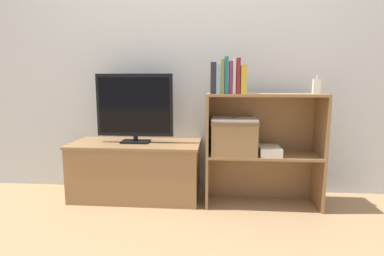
# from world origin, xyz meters

# --- Properties ---
(ground_plane) EXTENTS (16.00, 16.00, 0.00)m
(ground_plane) POSITION_xyz_m (0.00, 0.00, 0.00)
(ground_plane) COLOR #A37F56
(wall_back) EXTENTS (10.00, 0.05, 2.40)m
(wall_back) POSITION_xyz_m (0.00, 0.47, 1.20)
(wall_back) COLOR silver
(wall_back) RESTS_ON ground_plane
(tv_stand) EXTENTS (1.03, 0.46, 0.46)m
(tv_stand) POSITION_xyz_m (-0.46, 0.22, 0.23)
(tv_stand) COLOR olive
(tv_stand) RESTS_ON ground_plane
(tv) EXTENTS (0.61, 0.14, 0.55)m
(tv) POSITION_xyz_m (-0.46, 0.22, 0.74)
(tv) COLOR black
(tv) RESTS_ON tv_stand
(bookshelf_lower_tier) EXTENTS (0.85, 0.31, 0.40)m
(bookshelf_lower_tier) POSITION_xyz_m (0.54, 0.21, 0.26)
(bookshelf_lower_tier) COLOR olive
(bookshelf_lower_tier) RESTS_ON ground_plane
(bookshelf_upper_tier) EXTENTS (0.85, 0.31, 0.45)m
(bookshelf_upper_tier) POSITION_xyz_m (0.54, 0.22, 0.69)
(bookshelf_upper_tier) COLOR olive
(bookshelf_upper_tier) RESTS_ON bookshelf_lower_tier
(book_charcoal) EXTENTS (0.04, 0.14, 0.22)m
(book_charcoal) POSITION_xyz_m (0.16, 0.10, 0.96)
(book_charcoal) COLOR #232328
(book_charcoal) RESTS_ON bookshelf_upper_tier
(book_skyblue) EXTENTS (0.03, 0.14, 0.21)m
(book_skyblue) POSITION_xyz_m (0.20, 0.10, 0.96)
(book_skyblue) COLOR #709ECC
(book_skyblue) RESTS_ON bookshelf_upper_tier
(book_olive) EXTENTS (0.02, 0.15, 0.24)m
(book_olive) POSITION_xyz_m (0.23, 0.10, 0.97)
(book_olive) COLOR olive
(book_olive) RESTS_ON bookshelf_upper_tier
(book_teal) EXTENTS (0.03, 0.14, 0.26)m
(book_teal) POSITION_xyz_m (0.25, 0.10, 0.98)
(book_teal) COLOR #1E7075
(book_teal) RESTS_ON bookshelf_upper_tier
(book_plum) EXTENTS (0.02, 0.14, 0.23)m
(book_plum) POSITION_xyz_m (0.28, 0.10, 0.97)
(book_plum) COLOR #6B2D66
(book_plum) RESTS_ON bookshelf_upper_tier
(book_ivory) EXTENTS (0.02, 0.13, 0.25)m
(book_ivory) POSITION_xyz_m (0.31, 0.10, 0.98)
(book_ivory) COLOR silver
(book_ivory) RESTS_ON bookshelf_upper_tier
(book_maroon) EXTENTS (0.03, 0.15, 0.25)m
(book_maroon) POSITION_xyz_m (0.34, 0.10, 0.98)
(book_maroon) COLOR maroon
(book_maroon) RESTS_ON bookshelf_upper_tier
(book_mustard) EXTENTS (0.04, 0.16, 0.20)m
(book_mustard) POSITION_xyz_m (0.37, 0.10, 0.95)
(book_mustard) COLOR gold
(book_mustard) RESTS_ON bookshelf_upper_tier
(baby_monitor) EXTENTS (0.05, 0.03, 0.14)m
(baby_monitor) POSITION_xyz_m (0.90, 0.16, 0.91)
(baby_monitor) COLOR white
(baby_monitor) RESTS_ON bookshelf_upper_tier
(storage_basket_left) EXTENTS (0.34, 0.28, 0.25)m
(storage_basket_left) POSITION_xyz_m (0.32, 0.14, 0.54)
(storage_basket_left) COLOR #937047
(storage_basket_left) RESTS_ON bookshelf_lower_tier
(laptop) EXTENTS (0.33, 0.25, 0.02)m
(laptop) POSITION_xyz_m (0.32, 0.14, 0.66)
(laptop) COLOR white
(laptop) RESTS_ON storage_basket_left
(magazine_stack) EXTENTS (0.16, 0.21, 0.06)m
(magazine_stack) POSITION_xyz_m (0.58, 0.11, 0.43)
(magazine_stack) COLOR silver
(magazine_stack) RESTS_ON bookshelf_lower_tier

